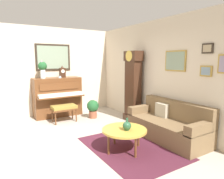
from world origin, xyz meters
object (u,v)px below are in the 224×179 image
Objects in this scene: couch at (168,125)px; potted_plant at (93,108)px; coffee_table at (124,130)px; flower_vase at (43,68)px; green_jug at (127,126)px; piano_bench at (64,108)px; grandfather_clock at (133,88)px; mantel_clock at (62,72)px; teacup at (60,77)px; piano at (57,97)px.

couch is 3.39× the size of potted_plant.
flower_vase is (-3.16, -0.79, 1.13)m from coffee_table.
green_jug is 2.46m from potted_plant.
green_jug is (2.49, 0.42, 0.12)m from piano_bench.
green_jug is (0.08, 0.00, 0.12)m from coffee_table.
piano_bench is 0.80× the size of coffee_table.
green_jug reaches higher than coffee_table.
piano_bench is 2.92m from couch.
grandfather_clock reaches higher than couch.
mantel_clock is 0.62m from flower_vase.
green_jug is at bearing 5.70° from teacup.
potted_plant reaches higher than piano_bench.
couch is at bearing 32.21° from flower_vase.
piano is 3.79× the size of mantel_clock.
green_jug is at bearing -86.86° from couch.
grandfather_clock is at bearing 45.99° from piano.
green_jug is at bearing 3.41° from mantel_clock.
piano is at bearing -134.93° from potted_plant.
mantel_clock is (-1.66, -1.54, 0.42)m from grandfather_clock.
grandfather_clock is (1.66, 1.72, 0.35)m from piano.
flower_vase reaches higher than piano_bench.
grandfather_clock reaches higher than mantel_clock.
grandfather_clock reaches higher than teacup.
piano_bench is at bearing -146.12° from couch.
green_jug is 0.43× the size of potted_plant.
piano reaches higher than couch.
mantel_clock is at bearing -137.25° from grandfather_clock.
green_jug is at bearing 13.75° from flower_vase.
piano is at bearing -150.67° from teacup.
potted_plant is (-2.34, 0.46, -0.08)m from coffee_table.
coffee_table is (-0.01, -1.21, 0.09)m from couch.
flower_vase is 3.49m from green_jug.
potted_plant reaches higher than coffee_table.
teacup is at bearing -133.00° from grandfather_clock.
couch is at bearing 23.80° from mantel_clock.
teacup reaches higher than green_jug.
flower_vase is (0.00, -0.41, 0.92)m from piano.
coffee_table is at bearing -90.54° from couch.
flower_vase is at bearing -123.62° from potted_plant.
potted_plant is at bearing 56.38° from flower_vase.
piano_bench is 2.92× the size of green_jug.
green_jug is at bearing -40.35° from grandfather_clock.
flower_vase is at bearing -166.01° from coffee_table.
piano_bench reaches higher than coffee_table.
green_jug is (3.12, 0.31, -0.72)m from teacup.
piano is 12.41× the size of teacup.
grandfather_clock is 3.50× the size of flower_vase.
piano_bench is at bearing -170.42° from green_jug.
piano_bench is 0.37× the size of couch.
piano is at bearing 176.92° from piano_bench.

